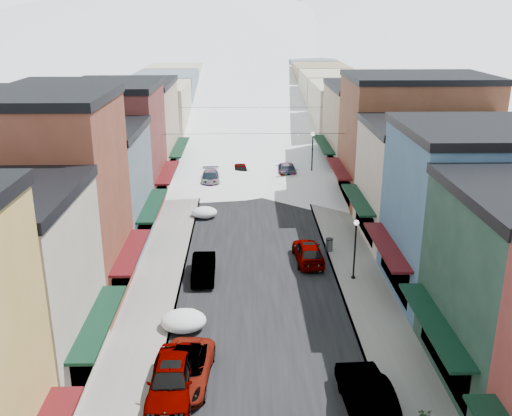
{
  "coord_description": "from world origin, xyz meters",
  "views": [
    {
      "loc": [
        -0.98,
        -10.48,
        16.49
      ],
      "look_at": [
        0.0,
        31.67,
        2.01
      ],
      "focal_mm": 40.0,
      "sensor_mm": 36.0,
      "label": 1
    }
  ],
  "objects_px": {
    "car_green_sedan": "(368,396)",
    "streetlamp_near": "(355,242)",
    "car_white_suv": "(186,369)",
    "car_dark_hatch": "(204,268)",
    "trash_can": "(329,245)",
    "car_silver_sedan": "(171,379)"
  },
  "relations": [
    {
      "from": "car_green_sedan",
      "to": "streetlamp_near",
      "type": "relative_size",
      "value": 1.29
    },
    {
      "from": "car_white_suv",
      "to": "car_dark_hatch",
      "type": "xyz_separation_m",
      "value": [
        0.12,
        11.17,
        0.01
      ]
    },
    {
      "from": "car_dark_hatch",
      "to": "trash_can",
      "type": "bearing_deg",
      "value": 22.74
    },
    {
      "from": "car_silver_sedan",
      "to": "car_dark_hatch",
      "type": "height_order",
      "value": "car_silver_sedan"
    },
    {
      "from": "car_silver_sedan",
      "to": "streetlamp_near",
      "type": "distance_m",
      "value": 15.66
    },
    {
      "from": "car_silver_sedan",
      "to": "trash_can",
      "type": "xyz_separation_m",
      "value": [
        9.5,
        16.07,
        -0.22
      ]
    },
    {
      "from": "car_white_suv",
      "to": "car_dark_hatch",
      "type": "distance_m",
      "value": 11.17
    },
    {
      "from": "car_white_suv",
      "to": "trash_can",
      "type": "distance_m",
      "value": 17.55
    },
    {
      "from": "trash_can",
      "to": "streetlamp_near",
      "type": "distance_m",
      "value": 5.05
    },
    {
      "from": "car_green_sedan",
      "to": "streetlamp_near",
      "type": "bearing_deg",
      "value": -101.28
    },
    {
      "from": "trash_can",
      "to": "car_green_sedan",
      "type": "bearing_deg",
      "value": -92.95
    },
    {
      "from": "car_silver_sedan",
      "to": "car_white_suv",
      "type": "bearing_deg",
      "value": 60.1
    },
    {
      "from": "car_dark_hatch",
      "to": "streetlamp_near",
      "type": "bearing_deg",
      "value": -4.71
    },
    {
      "from": "car_silver_sedan",
      "to": "trash_can",
      "type": "height_order",
      "value": "car_silver_sedan"
    },
    {
      "from": "car_white_suv",
      "to": "car_silver_sedan",
      "type": "relative_size",
      "value": 1.0
    },
    {
      "from": "car_green_sedan",
      "to": "streetlamp_near",
      "type": "xyz_separation_m",
      "value": [
        1.82,
        12.97,
        1.83
      ]
    },
    {
      "from": "car_white_suv",
      "to": "car_green_sedan",
      "type": "relative_size",
      "value": 0.96
    },
    {
      "from": "car_dark_hatch",
      "to": "streetlamp_near",
      "type": "height_order",
      "value": "streetlamp_near"
    },
    {
      "from": "car_green_sedan",
      "to": "trash_can",
      "type": "bearing_deg",
      "value": -96.23
    },
    {
      "from": "streetlamp_near",
      "to": "car_dark_hatch",
      "type": "bearing_deg",
      "value": 176.56
    },
    {
      "from": "car_silver_sedan",
      "to": "car_green_sedan",
      "type": "distance_m",
      "value": 8.72
    },
    {
      "from": "car_dark_hatch",
      "to": "trash_can",
      "type": "height_order",
      "value": "car_dark_hatch"
    }
  ]
}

